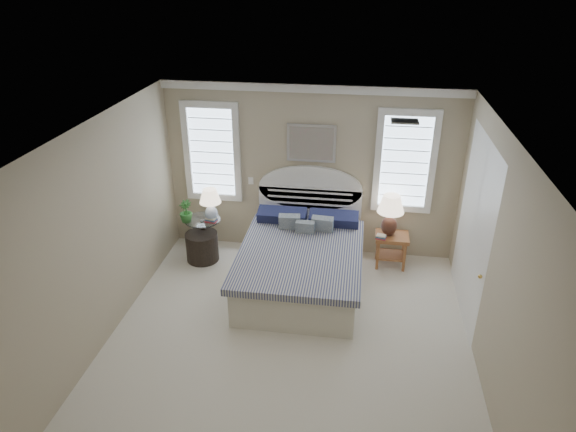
{
  "coord_description": "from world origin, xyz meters",
  "views": [
    {
      "loc": [
        0.74,
        -4.86,
        4.26
      ],
      "look_at": [
        -0.13,
        1.0,
        1.31
      ],
      "focal_mm": 32.0,
      "sensor_mm": 36.0,
      "label": 1
    }
  ],
  "objects_px": {
    "lamp_left": "(210,201)",
    "side_table_left": "(204,233)",
    "floor_pot": "(202,247)",
    "bed": "(302,260)",
    "lamp_right": "(391,211)",
    "nightstand_right": "(391,243)"
  },
  "relations": [
    {
      "from": "lamp_left",
      "to": "side_table_left",
      "type": "bearing_deg",
      "value": 174.27
    },
    {
      "from": "floor_pot",
      "to": "lamp_left",
      "type": "xyz_separation_m",
      "value": [
        0.14,
        0.15,
        0.73
      ]
    },
    {
      "from": "bed",
      "to": "lamp_right",
      "type": "height_order",
      "value": "bed"
    },
    {
      "from": "nightstand_right",
      "to": "lamp_right",
      "type": "xyz_separation_m",
      "value": [
        -0.06,
        0.02,
        0.54
      ]
    },
    {
      "from": "floor_pot",
      "to": "lamp_left",
      "type": "distance_m",
      "value": 0.75
    },
    {
      "from": "side_table_left",
      "to": "nightstand_right",
      "type": "height_order",
      "value": "side_table_left"
    },
    {
      "from": "nightstand_right",
      "to": "lamp_left",
      "type": "bearing_deg",
      "value": -177.63
    },
    {
      "from": "side_table_left",
      "to": "floor_pot",
      "type": "bearing_deg",
      "value": -84.68
    },
    {
      "from": "nightstand_right",
      "to": "floor_pot",
      "type": "height_order",
      "value": "nightstand_right"
    },
    {
      "from": "side_table_left",
      "to": "nightstand_right",
      "type": "bearing_deg",
      "value": 1.94
    },
    {
      "from": "bed",
      "to": "nightstand_right",
      "type": "xyz_separation_m",
      "value": [
        1.3,
        0.69,
        0.0
      ]
    },
    {
      "from": "side_table_left",
      "to": "lamp_right",
      "type": "relative_size",
      "value": 0.97
    },
    {
      "from": "lamp_left",
      "to": "bed",
      "type": "bearing_deg",
      "value": -21.09
    },
    {
      "from": "lamp_left",
      "to": "lamp_right",
      "type": "xyz_separation_m",
      "value": [
        2.73,
        0.14,
        -0.03
      ]
    },
    {
      "from": "nightstand_right",
      "to": "lamp_left",
      "type": "height_order",
      "value": "lamp_left"
    },
    {
      "from": "bed",
      "to": "lamp_left",
      "type": "relative_size",
      "value": 4.24
    },
    {
      "from": "lamp_left",
      "to": "lamp_right",
      "type": "distance_m",
      "value": 2.74
    },
    {
      "from": "bed",
      "to": "side_table_left",
      "type": "height_order",
      "value": "bed"
    },
    {
      "from": "side_table_left",
      "to": "nightstand_right",
      "type": "distance_m",
      "value": 2.95
    },
    {
      "from": "side_table_left",
      "to": "lamp_right",
      "type": "distance_m",
      "value": 2.94
    },
    {
      "from": "floor_pot",
      "to": "lamp_left",
      "type": "height_order",
      "value": "lamp_left"
    },
    {
      "from": "nightstand_right",
      "to": "floor_pot",
      "type": "xyz_separation_m",
      "value": [
        -2.93,
        -0.26,
        -0.16
      ]
    }
  ]
}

